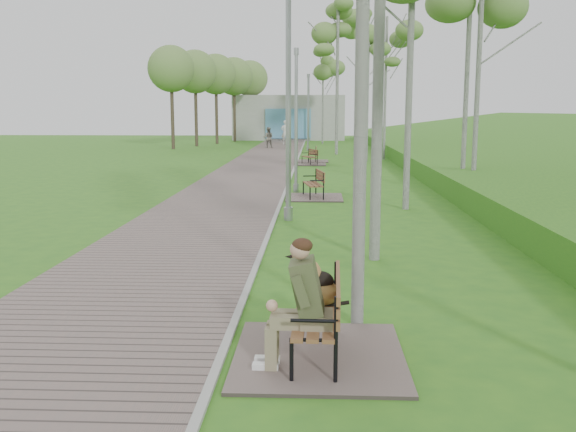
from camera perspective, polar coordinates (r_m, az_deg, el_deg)
name	(u,v)px	position (r m, az deg, el deg)	size (l,w,h in m)	color
ground	(242,306)	(9.13, -4.15, -7.97)	(120.00, 120.00, 0.00)	#306A1F
walkway	(258,168)	(30.40, -2.73, 4.32)	(3.50, 67.00, 0.04)	#6D5E58
kerb	(294,168)	(30.29, 0.58, 4.32)	(0.10, 67.00, 0.05)	#999993
embankment	(565,172)	(30.80, 23.44, 3.58)	(14.00, 70.00, 1.60)	#478821
building_north	(289,118)	(59.68, 0.12, 8.74)	(10.00, 5.20, 4.00)	#9E9E99
bench_main	(310,319)	(7.13, 2.01, -9.11)	(1.89, 2.09, 1.64)	#6D5E58
bench_second	(313,192)	(20.01, 2.26, 2.17)	(1.75, 1.95, 1.08)	#6D5E58
bench_third	(312,158)	(34.23, 2.18, 5.17)	(1.63, 1.81, 1.00)	#6D5E58
bench_far	(310,161)	(32.23, 1.94, 4.89)	(1.55, 1.72, 0.95)	#6D5E58
lamp_post_near	(288,112)	(15.74, 0.03, 9.27)	(0.22, 0.22, 5.74)	#93959A
lamp_post_second	(296,126)	(21.31, 0.73, 8.01)	(0.18, 0.18, 4.70)	#93959A
lamp_post_third	(308,115)	(43.43, 1.80, 8.96)	(0.20, 0.20, 5.06)	#93959A
lamp_post_far	(309,110)	(56.27, 1.86, 9.40)	(0.22, 0.22, 5.75)	#93959A
pedestrian_near	(285,133)	(50.36, -0.23, 7.43)	(0.70, 0.46, 1.91)	silver
pedestrian_far	(268,138)	(45.79, -1.77, 6.96)	(0.73, 0.57, 1.50)	gray
birch_mid_c	(368,51)	(34.28, 7.15, 14.31)	(2.37, 2.37, 7.23)	silver
birch_far_a	(386,43)	(36.07, 8.75, 14.93)	(2.22, 2.22, 7.95)	silver
birch_far_b	(338,31)	(40.00, 4.45, 16.10)	(2.70, 2.70, 9.40)	silver
birch_far_c	(360,20)	(45.78, 6.39, 16.89)	(2.98, 2.98, 11.09)	silver
birch_distant_a	(323,65)	(52.23, 3.14, 13.23)	(2.51, 2.51, 7.89)	silver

